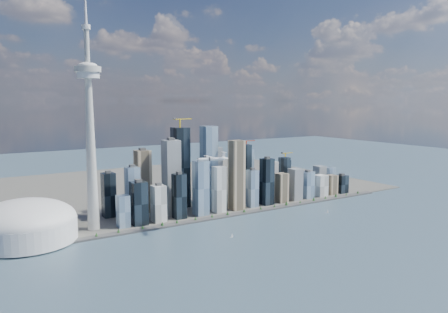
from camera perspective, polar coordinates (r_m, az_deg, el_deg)
ground at (r=902.41m, az=8.27°, el=-11.41°), size 4000.00×4000.00×0.00m
seawall at (r=1095.33m, az=-0.31°, el=-7.86°), size 1100.00×22.00×4.00m
land at (r=1486.88m, az=-9.53°, el=-3.94°), size 1400.00×900.00×3.00m
shoreline_trees at (r=1093.58m, az=-0.31°, el=-7.52°), size 960.53×7.20×8.80m
skyscraper_cluster at (r=1182.00m, az=-0.08°, el=-3.13°), size 736.00×142.00×241.18m
needle_tower at (r=993.60m, az=-17.12°, el=3.94°), size 56.00×56.00×550.50m
dome_stadium at (r=987.19m, az=-24.47°, el=-7.98°), size 200.00×200.00×86.00m
airplane at (r=945.76m, az=-1.56°, el=-0.27°), size 73.31×65.13×17.91m
sailboat_west at (r=940.61m, az=1.04°, el=-10.34°), size 7.48×3.48×10.36m
sailboat_east at (r=1167.04m, az=13.35°, el=-7.04°), size 7.57×4.15×10.63m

